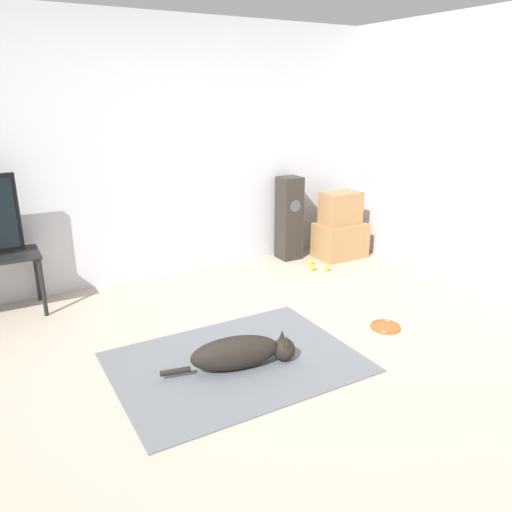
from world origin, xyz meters
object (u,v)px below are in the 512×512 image
Objects in this scene: floor_speaker at (289,218)px; tennis_ball_loose_on_carpet at (327,268)px; tennis_ball_by_boxes at (311,262)px; cardboard_box_lower at (340,240)px; tennis_ball_near_speaker at (312,267)px; cardboard_box_upper at (341,208)px; dog at (241,352)px; frisbee at (386,327)px.

tennis_ball_loose_on_carpet is (0.12, -0.59, -0.44)m from floor_speaker.
cardboard_box_lower is at bearing 9.44° from tennis_ball_by_boxes.
cardboard_box_lower reaches higher than tennis_ball_loose_on_carpet.
tennis_ball_by_boxes is at bearing -77.77° from floor_speaker.
floor_speaker is (-0.54, 0.26, 0.27)m from cardboard_box_lower.
tennis_ball_near_speaker is 1.00× the size of tennis_ball_loose_on_carpet.
tennis_ball_loose_on_carpet is (0.04, -0.25, 0.00)m from tennis_ball_by_boxes.
cardboard_box_upper reaches higher than tennis_ball_near_speaker.
tennis_ball_loose_on_carpet is at bearing -78.63° from floor_speaker.
dog is 2.22× the size of cardboard_box_upper.
floor_speaker is (-0.53, 0.26, -0.11)m from cardboard_box_upper.
dog is at bearing -137.67° from tennis_ball_by_boxes.
frisbee is at bearing -1.30° from dog.
frisbee is 1.95m from cardboard_box_upper.
cardboard_box_upper is 0.72m from tennis_ball_by_boxes.
tennis_ball_near_speaker and tennis_ball_loose_on_carpet have the same top height.
frisbee is 0.57× the size of cardboard_box_upper.
tennis_ball_near_speaker is (1.62, 1.40, -0.09)m from dog.
tennis_ball_near_speaker is (0.30, 1.43, 0.02)m from frisbee.
floor_speaker reaches higher than tennis_ball_by_boxes.
dog is 1.68× the size of cardboard_box_lower.
tennis_ball_by_boxes is at bearing 42.33° from dog.
tennis_ball_near_speaker is 0.16m from tennis_ball_loose_on_carpet.
floor_speaker is at bearing 80.95° from frisbee.
cardboard_box_upper is (2.16, 1.64, 0.46)m from dog.
tennis_ball_near_speaker is at bearing 40.83° from dog.
cardboard_box_lower is 1.32× the size of cardboard_box_upper.
tennis_ball_loose_on_carpet is at bearing -35.76° from tennis_ball_near_speaker.
dog is 2.72m from cardboard_box_lower.
frisbee is at bearing -103.51° from tennis_ball_by_boxes.
tennis_ball_near_speaker is at bearing 144.24° from tennis_ball_loose_on_carpet.
floor_speaker is 14.32× the size of tennis_ball_near_speaker.
cardboard_box_upper reaches higher than tennis_ball_by_boxes.
cardboard_box_lower reaches higher than tennis_ball_near_speaker.
tennis_ball_near_speaker reaches higher than frisbee.
cardboard_box_upper is 6.47× the size of tennis_ball_near_speaker.
floor_speaker is at bearing 88.79° from tennis_ball_near_speaker.
frisbee is at bearing -101.69° from tennis_ball_near_speaker.
dog reaches higher than tennis_ball_near_speaker.
cardboard_box_lower is at bearing 22.64° from tennis_ball_near_speaker.
floor_speaker reaches higher than tennis_ball_loose_on_carpet.
cardboard_box_lower is at bearing 36.89° from dog.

